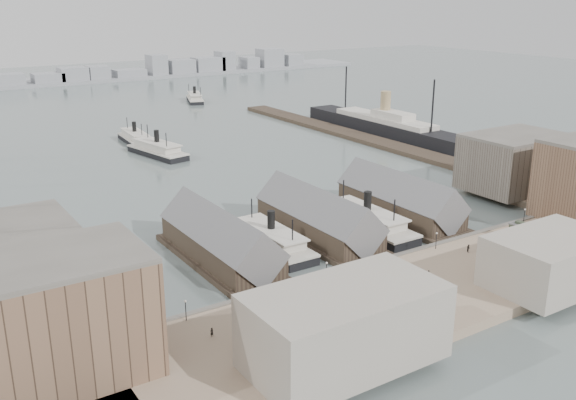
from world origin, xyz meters
TOP-DOWN VIEW (x-y plane):
  - ground at (0.00, 0.00)m, footprint 900.00×900.00m
  - quay at (0.00, -20.00)m, footprint 180.00×30.00m
  - seawall at (0.00, -5.20)m, footprint 180.00×1.20m
  - east_wharf at (78.00, 90.00)m, footprint 10.00×180.00m
  - ferry_shed_west at (-26.00, 16.88)m, footprint 14.00×42.00m
  - ferry_shed_center at (0.00, 16.88)m, footprint 14.00×42.00m
  - ferry_shed_east at (26.00, 16.88)m, footprint 14.00×42.00m
  - warehouse_west_front at (-70.00, -12.00)m, footprint 32.00×18.00m
  - warehouse_east_back at (68.00, 15.00)m, footprint 28.00×20.00m
  - street_bldg_center at (20.00, -32.00)m, footprint 24.00×16.00m
  - street_bldg_west at (-30.00, -32.00)m, footprint 30.00×16.00m
  - lamp_post_far_w at (-45.00, -7.00)m, footprint 0.44×0.44m
  - lamp_post_near_w at (-15.00, -7.00)m, footprint 0.44×0.44m
  - lamp_post_near_e at (15.00, -7.00)m, footprint 0.44×0.44m
  - lamp_post_far_e at (45.00, -7.00)m, footprint 0.44×0.44m
  - far_shore at (-2.07, 334.14)m, footprint 500.00×40.00m
  - ferry_docked_west at (-13.00, 16.99)m, footprint 8.20×27.33m
  - ferry_docked_east at (13.00, 14.37)m, footprint 8.97×29.90m
  - ferry_open_near at (-1.03, 114.93)m, footprint 13.76×29.07m
  - ferry_open_mid at (-0.41, 139.53)m, footprint 9.10×25.35m
  - ferry_open_far at (62.32, 218.73)m, footprint 15.07×25.57m
  - ocean_steamer at (92.00, 98.09)m, footprint 12.30×89.89m
  - tram at (35.47, -16.19)m, footprint 3.51×10.66m
  - horse_cart_left at (-29.07, -14.80)m, footprint 4.38×4.21m
  - horse_cart_center at (-0.97, -20.85)m, footprint 4.94×1.61m
  - horse_cart_right at (17.52, -23.18)m, footprint 4.74×3.18m
  - pedestrian_0 at (-43.76, -14.39)m, footprint 0.65×0.51m
  - pedestrian_1 at (-35.55, -18.67)m, footprint 1.02×1.09m
  - pedestrian_2 at (-19.21, -10.94)m, footprint 0.97×1.16m
  - pedestrian_3 at (-10.93, -22.90)m, footprint 0.97×0.45m
  - pedestrian_4 at (-9.12, -13.31)m, footprint 0.87×0.92m
  - pedestrian_5 at (2.61, -17.21)m, footprint 0.78×0.78m
  - pedestrian_6 at (19.74, -12.10)m, footprint 0.95×1.04m
  - pedestrian_7 at (24.75, -24.78)m, footprint 1.16×1.35m
  - pedestrian_8 at (47.05, -14.22)m, footprint 1.13×0.96m
  - pedestrian_10 at (28.85, -26.07)m, footprint 0.87×1.08m

SIDE VIEW (x-z plane):
  - ground at x=0.00m, z-range 0.00..0.00m
  - east_wharf at x=78.00m, z-range 0.00..1.60m
  - quay at x=0.00m, z-range 0.00..2.00m
  - seawall at x=0.00m, z-range 0.00..2.30m
  - ferry_open_far at x=62.32m, z-range -2.33..6.43m
  - ferry_open_mid at x=-0.41m, z-range -2.36..6.53m
  - ferry_docked_west at x=-13.00m, z-range -2.59..7.17m
  - ferry_open_near at x=-1.03m, z-range -2.65..7.33m
  - ferry_docked_east at x=13.00m, z-range -2.84..7.84m
  - horse_cart_right at x=17.52m, z-range 2.03..3.50m
  - pedestrian_2 at x=-19.21m, z-range 2.00..3.57m
  - pedestrian_4 at x=-9.12m, z-range 2.00..3.59m
  - pedestrian_3 at x=-10.93m, z-range 2.00..3.62m
  - horse_cart_left at x=-29.07m, z-range 2.00..3.66m
  - horse_cart_center at x=-0.97m, z-range 2.00..3.68m
  - pedestrian_0 at x=-43.76m, z-range 2.00..3.68m
  - pedestrian_10 at x=28.85m, z-range 2.00..3.71m
  - pedestrian_6 at x=19.74m, z-range 2.00..3.74m
  - pedestrian_5 at x=2.61m, z-range 2.00..3.75m
  - pedestrian_1 at x=-35.55m, z-range 2.00..3.79m
  - pedestrian_7 at x=24.75m, z-range 2.00..3.81m
  - pedestrian_8 at x=47.05m, z-range 2.00..3.82m
  - ocean_steamer at x=92.00m, z-range -5.12..12.86m
  - far_shore at x=-2.07m, z-range -3.96..11.77m
  - tram at x=35.47m, z-range 2.05..5.78m
  - ferry_shed_west at x=-26.00m, z-range -1.66..10.94m
  - ferry_shed_center at x=0.00m, z-range -1.66..10.94m
  - ferry_shed_east at x=26.00m, z-range -1.66..10.94m
  - lamp_post_far_w at x=-45.00m, z-range 2.75..6.67m
  - lamp_post_near_w at x=-15.00m, z-range 2.75..6.67m
  - lamp_post_near_e at x=15.00m, z-range 2.75..6.67m
  - lamp_post_far_e at x=45.00m, z-range 2.75..6.67m
  - street_bldg_center at x=20.00m, z-range 2.00..12.00m
  - street_bldg_west at x=-30.00m, z-range 2.00..14.00m
  - warehouse_east_back at x=68.00m, z-range 2.00..17.00m
  - warehouse_west_front at x=-70.00m, z-range 2.00..20.00m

